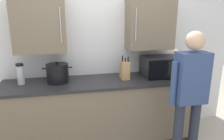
{
  "coord_description": "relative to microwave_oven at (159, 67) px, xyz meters",
  "views": [
    {
      "loc": [
        -0.4,
        -1.71,
        1.79
      ],
      "look_at": [
        0.15,
        0.89,
        1.06
      ],
      "focal_mm": 33.88,
      "sensor_mm": 36.0,
      "label": 1
    }
  ],
  "objects": [
    {
      "name": "thermos_flask",
      "position": [
        -1.85,
        0.02,
        -0.0
      ],
      "size": [
        0.09,
        0.09,
        0.27
      ],
      "color": "#B7BABF",
      "rests_on": "counter_unit"
    },
    {
      "name": "knife_block",
      "position": [
        -0.51,
        -0.02,
        -0.02
      ],
      "size": [
        0.11,
        0.15,
        0.33
      ],
      "color": "tan",
      "rests_on": "counter_unit"
    },
    {
      "name": "stock_pot",
      "position": [
        -1.4,
        0.01,
        -0.02
      ],
      "size": [
        0.38,
        0.28,
        0.27
      ],
      "color": "black",
      "rests_on": "counter_unit"
    },
    {
      "name": "microwave_oven",
      "position": [
        0.0,
        0.0,
        0.0
      ],
      "size": [
        0.5,
        0.4,
        0.28
      ],
      "color": "black",
      "rests_on": "counter_unit"
    },
    {
      "name": "back_wall_tiled",
      "position": [
        -0.85,
        0.28,
        0.3
      ],
      "size": [
        4.24,
        0.44,
        2.55
      ],
      "color": "white",
      "rests_on": "ground_plane"
    },
    {
      "name": "person_figure",
      "position": [
        0.03,
        -0.74,
        -0.09
      ],
      "size": [
        0.44,
        0.55,
        1.61
      ],
      "color": "#282D3D",
      "rests_on": "ground_plane"
    },
    {
      "name": "counter_unit",
      "position": [
        -0.85,
        -0.04,
        -0.6
      ],
      "size": [
        2.57,
        0.64,
        0.91
      ],
      "color": "#756651",
      "rests_on": "ground_plane"
    }
  ]
}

